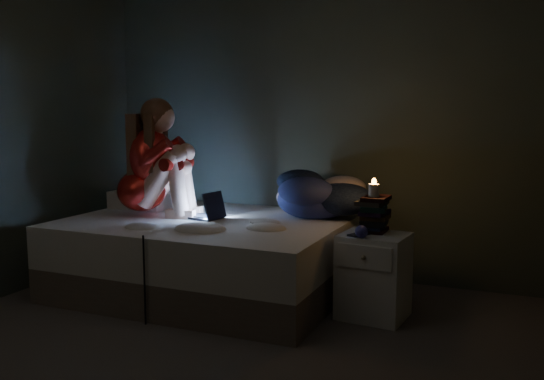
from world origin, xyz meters
The scene contains 12 objects.
floor centered at (0.00, 0.00, -0.01)m, with size 3.60×3.80×0.02m, color #4F4B49.
wall_back centered at (0.00, 1.91, 1.30)m, with size 3.60×0.02×2.60m, color #42483C.
bed centered at (-0.52, 1.10, 0.27)m, with size 1.98×1.48×0.54m, color beige, non-canonical shape.
pillow centered at (-1.25, 1.36, 0.61)m, with size 0.48×0.34×0.14m, color beige.
woman centered at (-1.06, 1.07, 0.99)m, with size 0.55×0.36×0.89m, color #A91713, non-canonical shape.
laptop centered at (-0.57, 1.12, 0.65)m, with size 0.30×0.21×0.21m, color black, non-canonical shape.
clothes_pile centered at (0.17, 1.52, 0.72)m, with size 0.60×0.48×0.36m, color navy, non-canonical shape.
nightstand centered at (0.75, 1.04, 0.27)m, with size 0.41×0.36×0.55m, color silver.
book_stack centered at (0.72, 1.11, 0.66)m, with size 0.19×0.25×0.23m, color black, non-canonical shape.
candle centered at (0.72, 1.11, 0.81)m, with size 0.07×0.07×0.08m, color beige.
phone centered at (0.67, 0.95, 0.55)m, with size 0.07×0.14×0.01m, color black.
blue_orb centered at (0.71, 0.89, 0.59)m, with size 0.08×0.08×0.08m, color navy.
Camera 1 is at (1.60, -2.60, 1.32)m, focal length 38.80 mm.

